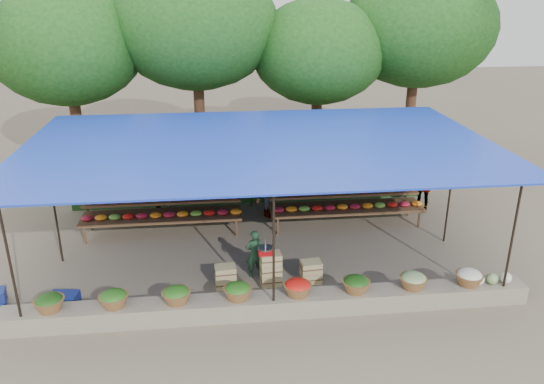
{
  "coord_description": "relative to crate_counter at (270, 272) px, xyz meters",
  "views": [
    {
      "loc": [
        -1.04,
        -11.82,
        6.21
      ],
      "look_at": [
        0.32,
        0.2,
        1.49
      ],
      "focal_mm": 35.0,
      "sensor_mm": 36.0,
      "label": 1
    }
  ],
  "objects": [
    {
      "name": "netting_backdrop",
      "position": [
        -0.06,
        4.77,
        0.94
      ],
      "size": [
        10.6,
        0.06,
        2.5
      ],
      "primitive_type": "cube",
      "color": "#1E4A1A",
      "rests_on": "ground"
    },
    {
      "name": "customer_left",
      "position": [
        -2.61,
        3.91,
        0.63
      ],
      "size": [
        1.12,
        1.02,
        1.87
      ],
      "primitive_type": "imported",
      "rotation": [
        0.0,
        0.0,
        -0.42
      ],
      "color": "slate",
      "rests_on": "ground"
    },
    {
      "name": "fruit_table_right",
      "position": [
        2.45,
        2.97,
        0.3
      ],
      "size": [
        4.21,
        0.95,
        0.93
      ],
      "color": "#4A301D",
      "rests_on": "ground"
    },
    {
      "name": "stall_canopy",
      "position": [
        -0.06,
        1.69,
        2.37
      ],
      "size": [
        10.8,
        6.6,
        2.82
      ],
      "color": "black",
      "rests_on": "ground"
    },
    {
      "name": "customer_right",
      "position": [
        4.9,
        3.66,
        0.46
      ],
      "size": [
        0.95,
        0.84,
        1.55
      ],
      "primitive_type": "imported",
      "rotation": [
        0.0,
        0.0,
        -0.64
      ],
      "color": "slate",
      "rests_on": "ground"
    },
    {
      "name": "vendor_seated",
      "position": [
        -0.3,
        0.4,
        0.26
      ],
      "size": [
        0.46,
        0.35,
        1.14
      ],
      "primitive_type": "imported",
      "rotation": [
        0.0,
        0.0,
        3.33
      ],
      "color": "#1A3A24",
      "rests_on": "ground"
    },
    {
      "name": "ground",
      "position": [
        -0.06,
        1.62,
        -0.31
      ],
      "size": [
        60.0,
        60.0,
        0.0
      ],
      "primitive_type": "plane",
      "color": "#6C5D4F",
      "rests_on": "ground"
    },
    {
      "name": "stone_curb",
      "position": [
        -0.06,
        -1.13,
        -0.11
      ],
      "size": [
        10.6,
        0.55,
        0.4
      ],
      "primitive_type": "cube",
      "color": "#72685B",
      "rests_on": "ground"
    },
    {
      "name": "blue_crate_back",
      "position": [
        -4.29,
        -0.47,
        -0.14
      ],
      "size": [
        0.61,
        0.47,
        0.33
      ],
      "primitive_type": "cube",
      "rotation": [
        0.0,
        0.0,
        -0.13
      ],
      "color": "navy",
      "rests_on": "ground"
    },
    {
      "name": "customer_mid",
      "position": [
        0.44,
        3.72,
        0.62
      ],
      "size": [
        1.37,
        1.32,
        1.87
      ],
      "primitive_type": "imported",
      "rotation": [
        0.0,
        0.0,
        0.71
      ],
      "color": "slate",
      "rests_on": "ground"
    },
    {
      "name": "produce_baskets",
      "position": [
        -0.16,
        -1.13,
        0.25
      ],
      "size": [
        8.98,
        0.58,
        0.34
      ],
      "color": "brown",
      "rests_on": "stone_curb"
    },
    {
      "name": "tree_row",
      "position": [
        0.45,
        7.71,
        4.39
      ],
      "size": [
        16.51,
        5.5,
        7.12
      ],
      "color": "#321A12",
      "rests_on": "ground"
    },
    {
      "name": "crate_counter",
      "position": [
        0.0,
        0.0,
        0.0
      ],
      "size": [
        2.37,
        0.37,
        0.77
      ],
      "color": "tan",
      "rests_on": "ground"
    },
    {
      "name": "fruit_table_left",
      "position": [
        -2.55,
        2.97,
        0.3
      ],
      "size": [
        4.21,
        0.95,
        0.93
      ],
      "color": "#4A301D",
      "rests_on": "ground"
    },
    {
      "name": "weighing_scale",
      "position": [
        -0.09,
        0.0,
        0.54
      ],
      "size": [
        0.34,
        0.34,
        0.36
      ],
      "color": "#AA0D12",
      "rests_on": "crate_counter"
    }
  ]
}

